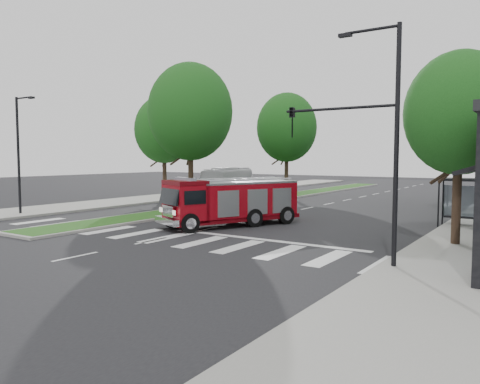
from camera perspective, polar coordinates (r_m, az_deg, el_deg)
name	(u,v)px	position (r m, az deg, el deg)	size (l,w,h in m)	color
ground	(207,229)	(24.26, -4.10, -4.58)	(140.00, 140.00, 0.00)	black
sidewalk_left	(145,199)	(41.27, -11.54, -0.89)	(5.00, 80.00, 0.15)	gray
median	(276,197)	(42.50, 4.39, -0.67)	(3.00, 50.00, 0.15)	gray
bus_shelter	(470,189)	(27.37, 26.26, 0.29)	(3.20, 1.60, 2.61)	black
tree_right_near	(460,113)	(21.26, 25.20, 8.67)	(4.40, 4.40, 8.05)	black
tree_median_near	(190,112)	(32.56, -6.08, 9.68)	(5.80, 5.80, 10.16)	black
tree_median_far	(287,128)	(44.19, 5.72, 7.83)	(5.60, 5.60, 9.72)	black
tree_left_mid	(164,130)	(42.27, -9.24, 7.51)	(5.20, 5.20, 9.16)	black
streetlight_right_near	(370,129)	(16.29, 15.55, 7.42)	(4.08, 0.22, 8.00)	black
streetlight_left_near	(19,150)	(32.78, -25.30, 4.68)	(1.90, 0.20, 7.50)	black
fire_engine	(231,202)	(25.30, -1.10, -1.25)	(5.27, 8.04, 2.70)	#53040A
city_bus	(228,181)	(46.47, -1.45, 1.34)	(2.28, 9.73, 2.71)	silver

